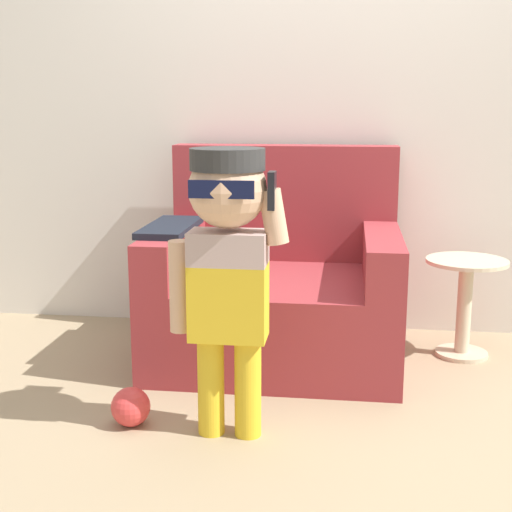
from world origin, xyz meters
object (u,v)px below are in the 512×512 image
object	(u,v)px
person_child	(227,249)
side_table	(465,298)
armchair	(277,288)
toy_ball	(131,407)

from	to	relation	value
person_child	side_table	world-z (taller)	person_child
armchair	person_child	distance (m)	0.98
person_child	side_table	xyz separation A→B (m)	(0.99, 0.99, -0.41)
side_table	toy_ball	bearing A→B (deg)	-144.83
side_table	toy_ball	world-z (taller)	side_table
armchair	side_table	bearing A→B (deg)	5.22
armchair	side_table	xyz separation A→B (m)	(0.90, 0.08, -0.04)
side_table	armchair	bearing A→B (deg)	-174.78
armchair	toy_ball	size ratio (longest dim) A/B	7.75
person_child	toy_ball	distance (m)	0.74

